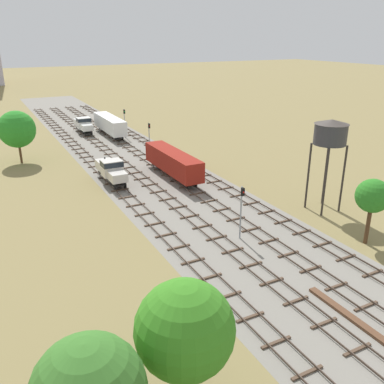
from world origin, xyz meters
TOP-DOWN VIEW (x-y plane):
  - ground_plane at (0.00, 56.00)m, footprint 480.00×480.00m
  - ballast_bed at (0.00, 56.00)m, footprint 16.84×176.00m
  - track_far_left at (-6.42, 57.00)m, footprint 2.40×126.00m
  - track_left at (-2.14, 57.00)m, footprint 2.40×126.00m
  - track_centre_left at (2.14, 57.00)m, footprint 2.40×126.00m
  - track_centre at (6.42, 57.00)m, footprint 2.40×126.00m
  - freight_boxcar_centre_left_nearest at (2.15, 48.08)m, footprint 2.87×14.00m
  - shunter_loco_far_left_near at (-6.42, 49.94)m, footprint 2.74×8.46m
  - freight_boxcar_centre_left_mid at (2.15, 78.56)m, footprint 2.87×14.00m
  - shunter_loco_left_midfar at (-2.14, 83.31)m, footprint 2.74×8.46m
  - water_tower at (12.85, 29.28)m, footprint 3.81×3.81m
  - signal_post_nearest at (4.28, 62.27)m, footprint 0.28×0.47m
  - signal_post_near at (0.00, 27.43)m, footprint 0.28×0.47m
  - signal_post_mid at (4.28, 75.35)m, footprint 0.28×0.47m
  - lineside_tree_0 at (10.49, 20.83)m, footprint 3.28×3.28m
  - lineside_tree_2 at (-16.50, 66.23)m, footprint 5.81×5.81m
  - lineside_tree_3 at (-13.94, 12.12)m, footprint 5.37×5.37m
  - spare_rail_bundle at (0.03, 12.08)m, footprint 0.60×10.00m

SIDE VIEW (x-z plane):
  - ground_plane at x=0.00m, z-range 0.00..0.00m
  - ballast_bed at x=0.00m, z-range 0.00..0.01m
  - spare_rail_bundle at x=0.03m, z-range 0.00..0.24m
  - track_far_left at x=-6.42m, z-range -0.01..0.28m
  - track_left at x=-2.14m, z-range -0.01..0.28m
  - track_centre_left at x=2.14m, z-range -0.01..0.28m
  - track_centre at x=6.42m, z-range -0.01..0.28m
  - shunter_loco_far_left_near at x=-6.42m, z-range 0.46..3.56m
  - shunter_loco_left_midfar at x=-2.14m, z-range 0.46..3.56m
  - freight_boxcar_centre_left_nearest at x=2.15m, z-range 0.65..4.25m
  - freight_boxcar_centre_left_mid at x=2.15m, z-range 0.65..4.25m
  - signal_post_nearest at x=4.28m, z-range 0.72..6.03m
  - signal_post_near at x=0.00m, z-range 0.74..6.35m
  - signal_post_mid at x=4.28m, z-range 0.76..6.53m
  - lineside_tree_3 at x=-13.94m, z-range 1.13..8.79m
  - lineside_tree_0 at x=10.49m, z-range 1.65..8.33m
  - lineside_tree_2 at x=-16.50m, z-range 1.29..9.71m
  - water_tower at x=12.85m, z-range 3.72..14.44m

